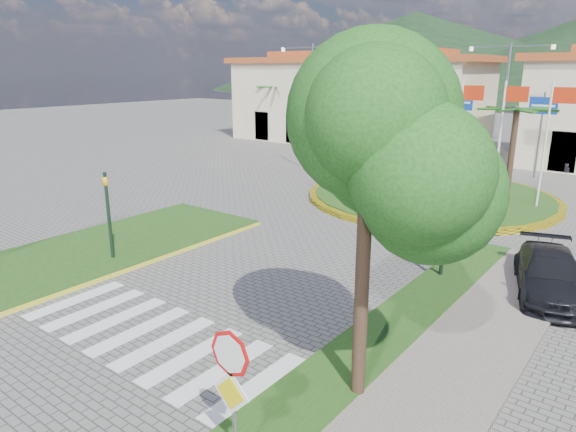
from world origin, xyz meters
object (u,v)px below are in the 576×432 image
Objects in this scene: white_van at (418,145)px; car_side_right at (550,274)px; roundabout_island at (431,195)px; car_dark_a at (416,154)px; deciduous_tree at (368,147)px; stop_sign at (231,379)px; car_dark_b at (550,161)px.

white_van is 0.93× the size of car_side_right.
roundabout_island is 11.84m from car_side_right.
roundabout_island is at bearing -148.11° from car_dark_a.
deciduous_tree is at bearing -155.17° from white_van.
white_van is (-6.96, 14.04, 0.41)m from roundabout_island.
stop_sign is 32.74m from car_dark_b.
stop_sign is 0.64× the size of white_van.
roundabout_island is 2.82× the size of car_side_right.
stop_sign is at bearing -101.18° from deciduous_tree.
roundabout_island is 4.79× the size of stop_sign.
car_side_right is at bearing -142.34° from car_dark_a.
roundabout_island reaches higher than car_side_right.
roundabout_island is at bearing -150.67° from white_van.
stop_sign reaches higher than car_dark_a.
car_side_right is (12.50, -18.42, -0.01)m from car_dark_a.
roundabout_island is 3.65× the size of car_dark_b.
car_side_right is at bearing -50.70° from roundabout_island.
stop_sign is (4.90, -20.04, 1.62)m from roundabout_island.
white_van is 1.20× the size of car_dark_b.
car_dark_a is (-5.01, 9.26, 0.49)m from roundabout_island.
white_van is at bearing 109.18° from stop_sign.
car_dark_b is at bearing 94.59° from deciduous_tree.
deciduous_tree reaches higher than car_dark_b.
roundabout_island is at bearing 112.03° from car_side_right.
stop_sign reaches higher than white_van.
deciduous_tree is at bearing -154.71° from car_dark_a.
deciduous_tree is 30.08m from car_dark_b.
deciduous_tree is 9.27m from car_side_right.
stop_sign is 30.95m from car_dark_a.
stop_sign is 11.24m from car_side_right.
stop_sign is 0.39× the size of deciduous_tree.
car_dark_a is at bearing 135.65° from car_dark_b.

